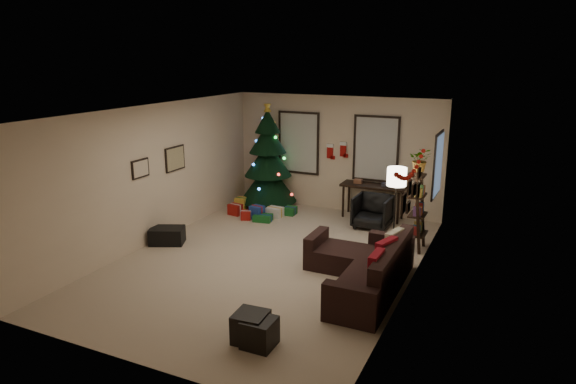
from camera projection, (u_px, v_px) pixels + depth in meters
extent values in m
plane|color=#BDA88F|center=(269.00, 261.00, 9.19)|extent=(7.00, 7.00, 0.00)
plane|color=white|center=(267.00, 110.00, 8.48)|extent=(7.00, 7.00, 0.00)
plane|color=beige|center=(336.00, 154.00, 11.90)|extent=(5.00, 0.00, 5.00)
plane|color=beige|center=(128.00, 260.00, 5.78)|extent=(5.00, 0.00, 5.00)
plane|color=beige|center=(154.00, 175.00, 9.86)|extent=(0.00, 7.00, 7.00)
plane|color=beige|center=(413.00, 206.00, 7.82)|extent=(0.00, 7.00, 7.00)
cube|color=#728CB2|center=(299.00, 143.00, 12.21)|extent=(0.94, 0.02, 1.35)
cube|color=beige|center=(299.00, 143.00, 12.21)|extent=(0.94, 0.03, 1.35)
cube|color=#728CB2|center=(376.00, 149.00, 11.43)|extent=(0.94, 0.02, 1.35)
cube|color=beige|center=(376.00, 149.00, 11.43)|extent=(0.94, 0.03, 1.35)
cube|color=#728CB2|center=(439.00, 165.00, 10.02)|extent=(0.05, 0.27, 1.17)
cube|color=beige|center=(439.00, 165.00, 10.02)|extent=(0.05, 0.45, 1.17)
cylinder|color=black|center=(268.00, 200.00, 12.49)|extent=(0.10, 0.10, 0.31)
cone|color=black|center=(268.00, 181.00, 12.37)|extent=(1.39, 1.39, 0.97)
cone|color=black|center=(268.00, 159.00, 12.23)|extent=(1.14, 1.14, 0.82)
cone|color=black|center=(268.00, 138.00, 12.09)|extent=(0.90, 0.90, 0.71)
cone|color=black|center=(268.00, 121.00, 11.99)|extent=(0.61, 0.61, 0.56)
cylinder|color=maroon|center=(268.00, 205.00, 12.53)|extent=(1.12, 1.12, 0.04)
cube|color=maroon|center=(235.00, 209.00, 11.79)|extent=(0.30, 0.22, 0.25)
cube|color=#14591E|center=(290.00, 211.00, 11.81)|extent=(0.25, 0.30, 0.18)
cube|color=silver|center=(275.00, 212.00, 11.65)|extent=(0.35, 0.28, 0.22)
cube|color=navy|center=(257.00, 212.00, 11.49)|extent=(0.28, 0.25, 0.30)
cube|color=gold|center=(241.00, 203.00, 12.22)|extent=(0.26, 0.26, 0.28)
cube|color=maroon|center=(246.00, 215.00, 11.46)|extent=(0.22, 0.22, 0.20)
cube|color=#14591E|center=(263.00, 218.00, 11.35)|extent=(0.40, 0.30, 0.15)
cube|color=black|center=(373.00, 280.00, 7.97)|extent=(0.78, 2.08, 0.36)
cube|color=black|center=(392.00, 259.00, 7.75)|extent=(0.20, 2.08, 0.46)
cube|color=black|center=(350.00, 306.00, 6.95)|extent=(0.78, 0.20, 0.57)
cube|color=black|center=(391.00, 249.00, 8.94)|extent=(0.78, 0.20, 0.57)
cube|color=black|center=(341.00, 258.00, 8.85)|extent=(0.74, 0.78, 0.36)
cube|color=black|center=(316.00, 248.00, 9.01)|extent=(0.18, 0.78, 0.57)
cube|color=maroon|center=(376.00, 268.00, 7.31)|extent=(0.13, 0.46, 0.46)
cube|color=maroon|center=(386.00, 254.00, 7.81)|extent=(0.26, 0.48, 0.46)
cube|color=#BDB699|center=(394.00, 244.00, 8.27)|extent=(0.23, 0.46, 0.44)
cube|color=black|center=(251.00, 327.00, 6.57)|extent=(0.44, 0.44, 0.39)
cube|color=black|center=(259.00, 333.00, 6.46)|extent=(0.40, 0.40, 0.37)
cube|color=black|center=(373.00, 186.00, 11.41)|extent=(1.43, 0.51, 0.05)
cylinder|color=black|center=(343.00, 202.00, 11.59)|extent=(0.05, 0.05, 0.72)
cylinder|color=black|center=(349.00, 197.00, 11.94)|extent=(0.05, 0.05, 0.72)
cylinder|color=black|center=(398.00, 208.00, 11.07)|extent=(0.05, 0.05, 0.72)
cylinder|color=black|center=(402.00, 204.00, 11.43)|extent=(0.05, 0.05, 0.72)
imported|color=black|center=(373.00, 212.00, 10.86)|extent=(0.71, 0.66, 0.71)
cube|color=black|center=(418.00, 211.00, 9.30)|extent=(0.05, 0.05, 1.66)
cube|color=black|center=(422.00, 205.00, 9.69)|extent=(0.05, 0.05, 1.66)
cube|color=black|center=(417.00, 233.00, 9.64)|extent=(0.30, 0.46, 0.03)
cube|color=black|center=(418.00, 215.00, 9.54)|extent=(0.30, 0.46, 0.03)
cube|color=black|center=(419.00, 196.00, 9.45)|extent=(0.30, 0.46, 0.03)
cube|color=black|center=(421.00, 176.00, 9.35)|extent=(0.30, 0.46, 0.03)
imported|color=#4C4C4C|center=(421.00, 156.00, 9.08)|extent=(0.58, 0.53, 0.56)
cylinder|color=black|center=(392.00, 254.00, 9.47)|extent=(0.29, 0.29, 0.03)
cylinder|color=black|center=(394.00, 217.00, 9.29)|extent=(0.03, 0.03, 1.39)
cylinder|color=white|center=(397.00, 177.00, 9.09)|extent=(0.35, 0.35, 0.33)
cube|color=black|center=(175.00, 159.00, 10.38)|extent=(0.04, 0.60, 0.50)
cube|color=tan|center=(175.00, 159.00, 10.38)|extent=(0.01, 0.54, 0.45)
cube|color=black|center=(140.00, 169.00, 9.46)|extent=(0.04, 0.45, 0.35)
cube|color=beige|center=(140.00, 169.00, 9.46)|extent=(0.01, 0.41, 0.31)
cube|color=black|center=(404.00, 203.00, 7.25)|extent=(0.03, 0.22, 0.28)
cube|color=black|center=(409.00, 188.00, 7.52)|extent=(0.03, 0.18, 0.22)
cube|color=black|center=(408.00, 207.00, 7.59)|extent=(0.03, 0.20, 0.16)
cube|color=black|center=(414.00, 190.00, 7.85)|extent=(0.03, 0.26, 0.20)
cube|color=black|center=(418.00, 191.00, 8.19)|extent=(0.03, 0.18, 0.24)
cube|color=black|center=(419.00, 173.00, 8.11)|extent=(0.03, 0.16, 0.16)
cube|color=#990F0C|center=(330.00, 152.00, 11.92)|extent=(0.14, 0.04, 0.30)
cube|color=white|center=(330.00, 146.00, 11.88)|extent=(0.16, 0.05, 0.08)
cube|color=#990F0C|center=(333.00, 158.00, 11.93)|extent=(0.10, 0.04, 0.08)
cube|color=#990F0C|center=(343.00, 150.00, 11.75)|extent=(0.14, 0.04, 0.30)
cube|color=white|center=(343.00, 144.00, 11.71)|extent=(0.16, 0.05, 0.08)
cube|color=#990F0C|center=(346.00, 156.00, 11.76)|extent=(0.10, 0.04, 0.08)
cube|color=black|center=(167.00, 236.00, 9.99)|extent=(0.77, 0.66, 0.32)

